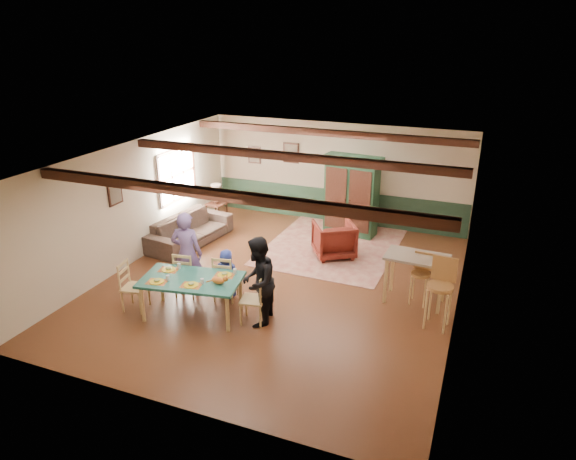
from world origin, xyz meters
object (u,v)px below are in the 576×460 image
at_px(armoire, 351,196).
at_px(dining_table, 193,297).
at_px(dining_chair_far_left, 187,273).
at_px(person_man, 187,254).
at_px(dining_chair_end_right, 253,298).
at_px(sofa, 190,230).
at_px(dining_chair_end_left, 134,286).
at_px(bar_stool_right, 439,295).
at_px(person_woman, 258,282).
at_px(armchair, 334,239).
at_px(person_child, 227,274).
at_px(counter_table, 415,279).
at_px(table_lamp, 216,194).
at_px(cat, 218,280).
at_px(end_table, 217,213).
at_px(dining_chair_far_right, 225,277).
at_px(bar_stool_left, 420,280).

bearing_deg(armoire, dining_table, -101.24).
distance_m(dining_chair_far_left, person_man, 0.39).
height_order(dining_chair_end_right, sofa, dining_chair_end_right).
relative_size(dining_chair_far_left, dining_chair_end_left, 1.00).
distance_m(armoire, bar_stool_right, 4.59).
height_order(person_woman, armchair, person_woman).
xyz_separation_m(dining_table, person_child, (0.26, 0.85, 0.13)).
bearing_deg(bar_stool_right, person_woman, -154.45).
relative_size(dining_table, person_woman, 1.09).
bearing_deg(person_child, armoire, -118.03).
bearing_deg(counter_table, dining_chair_end_right, -145.05).
bearing_deg(table_lamp, armoire, 9.51).
height_order(dining_table, cat, cat).
distance_m(dining_table, end_table, 4.82).
xyz_separation_m(cat, armchair, (1.08, 3.51, -0.42)).
bearing_deg(end_table, person_woman, -53.00).
distance_m(dining_chair_far_right, armoire, 4.48).
bearing_deg(bar_stool_right, table_lamp, 159.38).
xyz_separation_m(dining_table, dining_chair_far_left, (-0.51, 0.64, 0.10)).
height_order(table_lamp, bar_stool_right, bar_stool_right).
xyz_separation_m(person_child, table_lamp, (-2.19, 3.56, 0.33)).
relative_size(dining_chair_far_left, armchair, 1.05).
distance_m(dining_chair_far_left, bar_stool_left, 4.51).
bearing_deg(bar_stool_left, armchair, 149.06).
height_order(cat, armchair, cat).
bearing_deg(dining_chair_end_right, cat, -80.54).
xyz_separation_m(dining_chair_end_left, bar_stool_left, (4.92, 2.16, 0.03)).
xyz_separation_m(person_woman, bar_stool_left, (2.57, 1.75, -0.31)).
bearing_deg(dining_table, dining_chair_end_right, 9.87).
bearing_deg(bar_stool_left, bar_stool_right, -55.38).
bearing_deg(cat, person_man, 136.55).
bearing_deg(end_table, armoire, 9.51).
bearing_deg(counter_table, dining_chair_far_left, -162.13).
bearing_deg(armchair, counter_table, 111.72).
bearing_deg(armoire, bar_stool_left, -47.70).
xyz_separation_m(dining_chair_end_left, sofa, (-0.75, 3.14, -0.13)).
bearing_deg(dining_chair_far_right, cat, 100.37).
bearing_deg(cat, person_child, 99.46).
distance_m(person_man, armoire, 4.80).
relative_size(dining_chair_end_right, person_woman, 0.58).
relative_size(person_man, counter_table, 1.47).
height_order(dining_chair_far_left, end_table, dining_chair_far_left).
bearing_deg(dining_table, dining_chair_far_left, 128.92).
height_order(person_woman, sofa, person_woman).
relative_size(cat, end_table, 0.63).
bearing_deg(bar_stool_left, dining_chair_far_left, -158.32).
distance_m(dining_chair_end_right, counter_table, 3.15).
bearing_deg(person_child, dining_chair_far_right, 90.00).
distance_m(dining_chair_far_right, table_lamp, 4.27).
distance_m(dining_table, table_lamp, 4.84).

